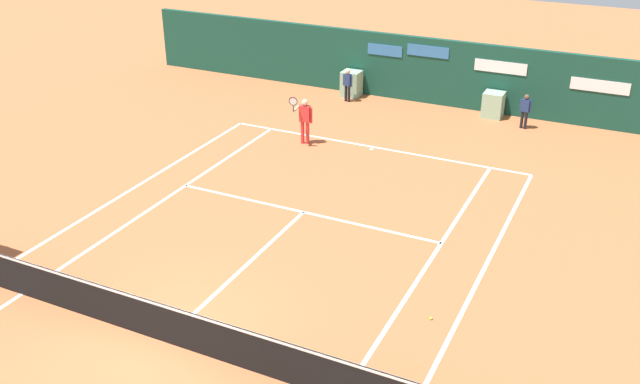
% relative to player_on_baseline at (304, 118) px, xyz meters
% --- Properties ---
extents(ground_plane, '(80.00, 80.00, 0.01)m').
position_rel_player_on_baseline_xyz_m(ground_plane, '(2.26, -10.38, -0.95)').
color(ground_plane, '#BC6038').
extents(tennis_net, '(12.10, 0.10, 1.07)m').
position_rel_player_on_baseline_xyz_m(tennis_net, '(2.26, -10.96, -0.44)').
color(tennis_net, '#4C4C51').
rests_on(tennis_net, ground_plane).
extents(sponsor_back_wall, '(25.00, 1.02, 2.59)m').
position_rel_player_on_baseline_xyz_m(sponsor_back_wall, '(2.26, 6.01, 0.30)').
color(sponsor_back_wall, '#144233').
rests_on(sponsor_back_wall, ground_plane).
extents(player_on_baseline, '(0.55, 0.73, 1.83)m').
position_rel_player_on_baseline_xyz_m(player_on_baseline, '(0.00, 0.00, 0.00)').
color(player_on_baseline, red).
rests_on(player_on_baseline, ground_plane).
extents(ball_kid_centre_post, '(0.43, 0.22, 1.31)m').
position_rel_player_on_baseline_xyz_m(ball_kid_centre_post, '(-0.48, 4.76, -0.19)').
color(ball_kid_centre_post, black).
rests_on(ball_kid_centre_post, ground_plane).
extents(ball_kid_left_post, '(0.42, 0.21, 1.28)m').
position_rel_player_on_baseline_xyz_m(ball_kid_left_post, '(6.49, 4.76, -0.21)').
color(ball_kid_left_post, black).
rests_on(ball_kid_left_post, ground_plane).
extents(tennis_ball_near_service_line, '(0.07, 0.07, 0.07)m').
position_rel_player_on_baseline_xyz_m(tennis_ball_near_service_line, '(7.02, -7.84, -0.92)').
color(tennis_ball_near_service_line, '#CCE033').
rests_on(tennis_ball_near_service_line, ground_plane).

